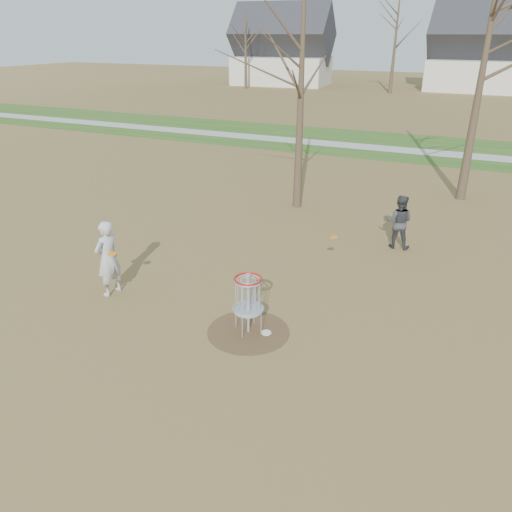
{
  "coord_description": "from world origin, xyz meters",
  "views": [
    {
      "loc": [
        3.96,
        -8.32,
        5.96
      ],
      "look_at": [
        -0.5,
        1.5,
        1.1
      ],
      "focal_mm": 35.0,
      "sensor_mm": 36.0,
      "label": 1
    }
  ],
  "objects_px": {
    "player_throwing": "(399,222)",
    "disc_golf_basket": "(248,295)",
    "disc_grounded": "(266,333)",
    "player_standing": "(108,258)"
  },
  "relations": [
    {
      "from": "player_standing",
      "to": "player_throwing",
      "type": "relative_size",
      "value": 1.18
    },
    {
      "from": "player_throwing",
      "to": "disc_golf_basket",
      "type": "bearing_deg",
      "value": 69.31
    },
    {
      "from": "player_standing",
      "to": "player_throwing",
      "type": "xyz_separation_m",
      "value": [
        5.91,
        5.91,
        -0.14
      ]
    },
    {
      "from": "disc_grounded",
      "to": "player_standing",
      "type": "bearing_deg",
      "value": 178.88
    },
    {
      "from": "disc_grounded",
      "to": "disc_golf_basket",
      "type": "distance_m",
      "value": 0.98
    },
    {
      "from": "player_standing",
      "to": "disc_golf_basket",
      "type": "distance_m",
      "value": 3.84
    },
    {
      "from": "disc_grounded",
      "to": "disc_golf_basket",
      "type": "relative_size",
      "value": 0.16
    },
    {
      "from": "player_throwing",
      "to": "disc_grounded",
      "type": "bearing_deg",
      "value": 72.34
    },
    {
      "from": "player_standing",
      "to": "disc_grounded",
      "type": "distance_m",
      "value": 4.32
    },
    {
      "from": "player_standing",
      "to": "player_throwing",
      "type": "bearing_deg",
      "value": 144.29
    }
  ]
}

